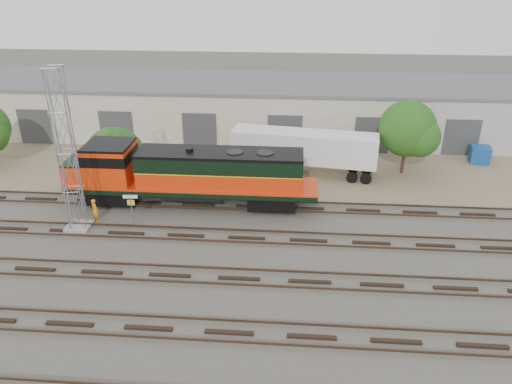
# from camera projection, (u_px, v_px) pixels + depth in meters

# --- Properties ---
(ground) EXTENTS (140.00, 140.00, 0.00)m
(ground) POSITION_uv_depth(u_px,v_px,m) (244.00, 251.00, 31.02)
(ground) COLOR #47423A
(ground) RESTS_ON ground
(dirt_strip) EXTENTS (80.00, 16.00, 0.02)m
(dirt_strip) POSITION_uv_depth(u_px,v_px,m) (261.00, 161.00, 44.51)
(dirt_strip) COLOR #726047
(dirt_strip) RESTS_ON ground
(tracks) EXTENTS (80.00, 20.40, 0.28)m
(tracks) POSITION_uv_depth(u_px,v_px,m) (239.00, 278.00, 28.28)
(tracks) COLOR black
(tracks) RESTS_ON ground
(warehouse) EXTENTS (58.40, 10.40, 5.30)m
(warehouse) POSITION_uv_depth(u_px,v_px,m) (267.00, 108.00, 50.55)
(warehouse) COLOR beige
(warehouse) RESTS_ON ground
(locomotive) EXTENTS (18.14, 3.18, 4.36)m
(locomotive) POSITION_uv_depth(u_px,v_px,m) (187.00, 174.00, 35.68)
(locomotive) COLOR black
(locomotive) RESTS_ON tracks
(signal_tower) EXTENTS (1.59, 1.59, 10.77)m
(signal_tower) POSITION_uv_depth(u_px,v_px,m) (67.00, 155.00, 31.49)
(signal_tower) COLOR gray
(signal_tower) RESTS_ON ground
(sign_post) EXTENTS (0.97, 0.11, 2.36)m
(sign_post) POSITION_uv_depth(u_px,v_px,m) (131.00, 204.00, 33.21)
(sign_post) COLOR gray
(sign_post) RESTS_ON ground
(worker) EXTENTS (0.73, 0.70, 1.68)m
(worker) POSITION_uv_depth(u_px,v_px,m) (95.00, 210.00, 34.19)
(worker) COLOR orange
(worker) RESTS_ON ground
(semi_trailer) EXTENTS (12.07, 4.03, 3.65)m
(semi_trailer) POSITION_uv_depth(u_px,v_px,m) (308.00, 148.00, 40.99)
(semi_trailer) COLOR white
(semi_trailer) RESTS_ON ground
(dumpster_blue) EXTENTS (1.82, 1.74, 1.50)m
(dumpster_blue) POSITION_uv_depth(u_px,v_px,m) (480.00, 155.00, 43.92)
(dumpster_blue) COLOR navy
(dumpster_blue) RESTS_ON ground
(tree_mid) EXTENTS (5.05, 4.81, 4.81)m
(tree_mid) POSITION_uv_depth(u_px,v_px,m) (118.00, 159.00, 39.56)
(tree_mid) COLOR #382619
(tree_mid) RESTS_ON ground
(tree_east) EXTENTS (4.85, 4.62, 6.24)m
(tree_east) POSITION_uv_depth(u_px,v_px,m) (411.00, 131.00, 40.32)
(tree_east) COLOR #382619
(tree_east) RESTS_ON ground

